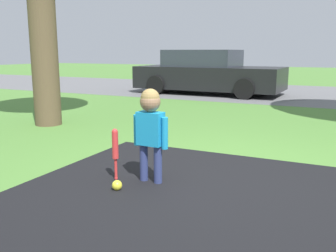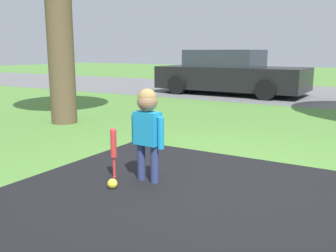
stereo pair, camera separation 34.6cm
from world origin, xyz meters
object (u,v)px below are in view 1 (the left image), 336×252
(parked_car, at_px, (208,73))
(sports_ball, at_px, (117,185))
(baseball_bat, at_px, (115,147))
(child, at_px, (150,122))

(parked_car, bearing_deg, sports_ball, -74.64)
(baseball_bat, xyz_separation_m, sports_ball, (0.17, -0.25, -0.30))
(baseball_bat, bearing_deg, sports_ball, -54.72)
(child, relative_size, sports_ball, 9.66)
(baseball_bat, relative_size, sports_ball, 5.49)
(sports_ball, relative_size, parked_car, 0.02)
(sports_ball, bearing_deg, child, 62.88)
(sports_ball, bearing_deg, parked_car, 104.13)
(child, xyz_separation_m, parked_car, (-2.27, 7.95, 0.02))
(sports_ball, distance_m, parked_car, 8.58)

